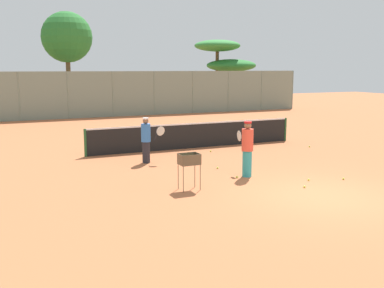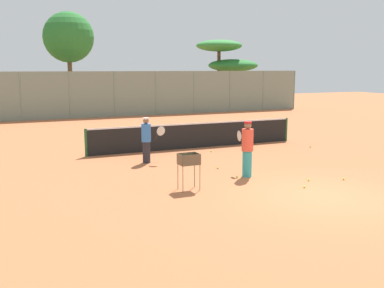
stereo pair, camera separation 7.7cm
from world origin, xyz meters
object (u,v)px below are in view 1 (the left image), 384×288
at_px(player_white_outfit, 247,148).
at_px(parked_car, 73,106).
at_px(tennis_net, 195,135).
at_px(ball_cart, 189,162).
at_px(player_red_cap, 146,140).

bearing_deg(player_white_outfit, parked_car, 6.65).
distance_m(tennis_net, ball_cart, 6.62).
bearing_deg(player_red_cap, tennis_net, 58.22).
xyz_separation_m(tennis_net, player_white_outfit, (-0.67, -5.27, 0.34)).
xyz_separation_m(player_red_cap, ball_cart, (-0.07, -3.90, -0.06)).
bearing_deg(tennis_net, player_red_cap, -144.49).
bearing_deg(tennis_net, parked_car, 98.72).
relative_size(player_white_outfit, player_red_cap, 1.07).
height_order(player_white_outfit, parked_car, player_white_outfit).
bearing_deg(parked_car, tennis_net, -81.28).
height_order(tennis_net, player_red_cap, player_red_cap).
bearing_deg(ball_cart, parked_car, 88.63).
bearing_deg(parked_car, player_red_cap, -91.44).
bearing_deg(player_white_outfit, player_red_cap, 35.99).
distance_m(player_red_cap, ball_cart, 3.90).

